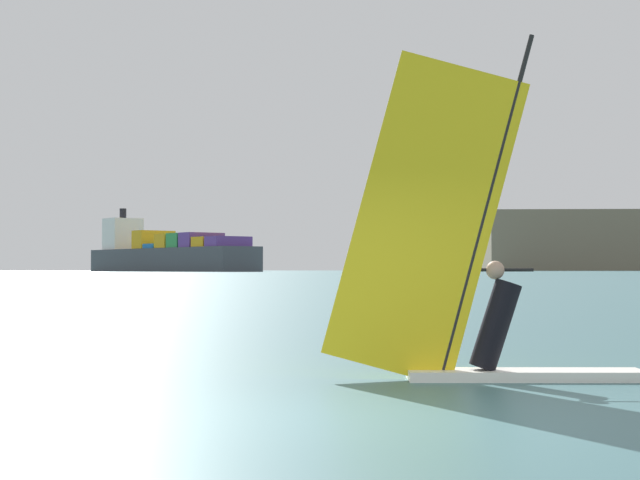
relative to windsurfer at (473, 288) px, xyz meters
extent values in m
plane|color=#386066|center=(-1.21, -2.96, -1.08)|extent=(4000.00, 4000.00, 0.00)
cube|color=white|center=(0.61, 0.02, -1.02)|extent=(2.79, 0.70, 0.12)
cylinder|color=black|center=(0.18, 0.00, 1.02)|extent=(1.13, 0.09, 3.98)
cube|color=yellow|center=(-0.55, -0.01, 0.83)|extent=(2.48, 0.11, 3.99)
cylinder|color=black|center=(-0.07, 0.00, 0.22)|extent=(1.57, 0.08, 0.04)
cylinder|color=black|center=(0.26, 0.01, -0.43)|extent=(0.64, 0.34, 1.10)
sphere|color=tan|center=(0.26, 0.01, 0.21)|extent=(0.22, 0.22, 0.22)
cube|color=#3F444C|center=(-102.55, 533.72, 5.35)|extent=(112.86, 124.73, 12.85)
cube|color=silver|center=(-138.40, 575.00, 21.22)|extent=(25.18, 24.88, 18.89)
cylinder|color=black|center=(-138.40, 575.00, 33.66)|extent=(4.00, 4.00, 6.00)
cube|color=gold|center=(-114.15, 547.08, 16.97)|extent=(24.19, 23.14, 10.40)
cube|color=#1E66AD|center=(-105.80, 537.46, 13.07)|extent=(24.19, 23.14, 2.60)
cube|color=gold|center=(-97.44, 527.83, 15.67)|extent=(24.19, 23.14, 7.80)
cube|color=#2D8C47|center=(-89.08, 518.21, 15.67)|extent=(24.19, 23.14, 7.80)
cube|color=#59388C|center=(-80.73, 508.59, 15.67)|extent=(24.19, 23.14, 7.80)
cube|color=gold|center=(-72.37, 498.97, 14.37)|extent=(24.19, 23.14, 5.20)
cube|color=#59388C|center=(-64.02, 489.34, 14.37)|extent=(24.19, 23.14, 5.20)
cylinder|color=red|center=(1.37, 52.50, -0.14)|extent=(1.11, 1.11, 1.88)
cone|color=black|center=(1.37, 52.50, 1.05)|extent=(0.77, 0.77, 0.50)
camera|label=1|loc=(-1.44, -11.68, 0.22)|focal=55.32mm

